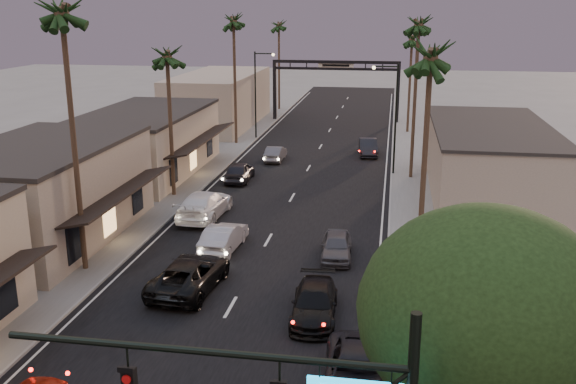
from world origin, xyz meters
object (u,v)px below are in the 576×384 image
(palm_rc, at_px, (412,35))
(curbside_near, at_px, (359,374))
(streetlight_right, at_px, (393,110))
(oncoming_silver, at_px, (224,237))
(oncoming_pickup, at_px, (190,274))
(palm_lb, at_px, (61,5))
(corner_tree, at_px, (488,323))
(curbside_black, at_px, (314,303))
(palm_ra, at_px, (431,49))
(streetlight_left, at_px, (258,88))
(arch, at_px, (336,75))
(palm_rb, at_px, (419,20))
(palm_lc, at_px, (167,50))
(palm_far, at_px, (279,22))
(palm_ld, at_px, (233,17))

(palm_rc, distance_m, curbside_near, 51.85)
(streetlight_right, relative_size, oncoming_silver, 1.95)
(oncoming_pickup, bearing_deg, palm_lb, -8.49)
(corner_tree, xyz_separation_m, palm_rc, (-0.88, 56.55, 4.49))
(palm_lb, xyz_separation_m, palm_rc, (17.20, 42.00, -2.92))
(curbside_black, bearing_deg, palm_ra, 45.97)
(palm_lb, relative_size, palm_ra, 1.15)
(streetlight_left, xyz_separation_m, curbside_black, (10.86, -39.38, -4.63))
(palm_ra, distance_m, curbside_black, 12.89)
(arch, xyz_separation_m, curbside_near, (6.20, -56.88, -4.77))
(palm_rb, relative_size, oncoming_silver, 3.08)
(oncoming_pickup, relative_size, curbside_black, 1.20)
(palm_lb, bearing_deg, palm_lc, 90.00)
(streetlight_left, relative_size, curbside_black, 1.87)
(arch, relative_size, streetlight_right, 1.69)
(palm_lc, bearing_deg, palm_rb, 24.94)
(arch, distance_m, oncoming_silver, 44.25)
(palm_rb, distance_m, curbside_black, 28.34)
(corner_tree, relative_size, arch, 0.58)
(streetlight_left, bearing_deg, palm_far, 93.95)
(corner_tree, bearing_deg, streetlight_right, 93.89)
(palm_rc, distance_m, curbside_black, 46.65)
(streetlight_left, height_order, curbside_near, streetlight_left)
(streetlight_right, relative_size, palm_rc, 0.74)
(palm_ra, bearing_deg, palm_lb, -173.37)
(arch, bearing_deg, oncoming_silver, -92.84)
(palm_lb, height_order, oncoming_pickup, palm_lb)
(corner_tree, distance_m, palm_rc, 56.74)
(curbside_near, bearing_deg, arch, 94.89)
(palm_lc, relative_size, oncoming_pickup, 2.12)
(palm_lc, xyz_separation_m, palm_far, (0.30, 42.00, 0.97))
(palm_rc, height_order, curbside_near, palm_rc)
(palm_rc, bearing_deg, palm_lb, -112.27)
(arch, xyz_separation_m, palm_far, (-8.30, 8.00, 5.91))
(streetlight_right, bearing_deg, oncoming_pickup, -110.90)
(streetlight_left, height_order, palm_ld, palm_ld)
(palm_lc, xyz_separation_m, palm_ra, (17.20, -12.00, 0.97))
(corner_tree, height_order, palm_ld, palm_ld)
(streetlight_left, bearing_deg, palm_ld, -119.25)
(palm_lc, distance_m, curbside_near, 28.93)
(streetlight_right, relative_size, palm_ld, 0.63)
(palm_rb, xyz_separation_m, palm_far, (-16.90, 34.00, -0.97))
(palm_far, distance_m, oncoming_silver, 53.38)
(palm_far, bearing_deg, palm_rb, -63.57)
(streetlight_right, height_order, streetlight_left, same)
(streetlight_left, xyz_separation_m, palm_ld, (-1.68, -3.00, 7.09))
(arch, bearing_deg, palm_lb, -100.16)
(palm_lb, bearing_deg, palm_ra, 6.63)
(palm_far, bearing_deg, palm_ra, -72.62)
(arch, distance_m, palm_lb, 49.39)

